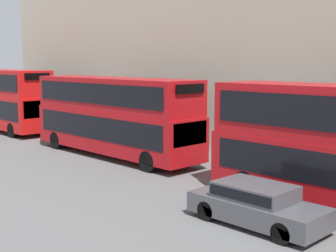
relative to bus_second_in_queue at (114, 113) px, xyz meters
name	(u,v)px	position (x,y,z in m)	size (l,w,h in m)	color
bus_second_in_queue	(114,113)	(0.00, 0.00, 0.00)	(2.59, 11.26, 4.21)	#A80F14
bus_third_in_queue	(4,97)	(0.00, 13.10, 0.13)	(2.59, 10.12, 4.46)	red
car_hatchback	(256,203)	(-3.40, -11.64, -1.63)	(1.80, 4.34, 1.31)	#47474C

